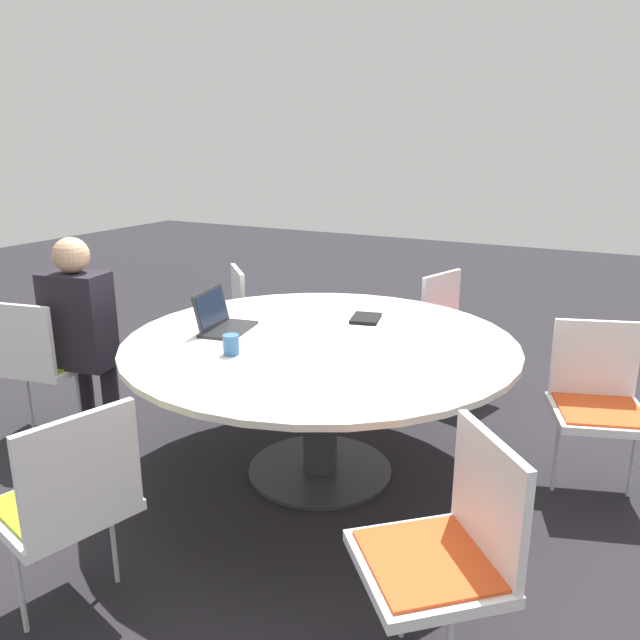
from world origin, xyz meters
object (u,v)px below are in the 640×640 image
object	(u,v)px
chair_2	(448,543)
chair_0	(40,357)
chair_5	(257,315)
spiral_notebook	(366,318)
chair_1	(68,496)
chair_4	(456,326)
person_0	(81,324)
coffee_cup	(231,345)
laptop	(221,320)
chair_3	(598,395)

from	to	relation	value
chair_2	chair_0	bearing A→B (deg)	35.36
chair_5	spiral_notebook	size ratio (longest dim) A/B	3.53
chair_1	chair_4	xyz separation A→B (m)	(-2.68, 0.62, 0.00)
spiral_notebook	person_0	bearing A→B (deg)	-65.05
person_0	coffee_cup	size ratio (longest dim) A/B	12.57
chair_2	laptop	bearing A→B (deg)	17.96
laptop	spiral_notebook	size ratio (longest dim) A/B	1.54
coffee_cup	chair_5	bearing A→B (deg)	-150.74
chair_4	chair_0	bearing A→B (deg)	-31.98
chair_0	spiral_notebook	distance (m)	1.90
chair_3	coffee_cup	size ratio (longest dim) A/B	8.90
person_0	coffee_cup	distance (m)	1.16
chair_3	chair_4	size ratio (longest dim) A/B	1.00
spiral_notebook	chair_1	bearing A→B (deg)	-11.55
chair_5	person_0	world-z (taller)	person_0
chair_2	laptop	world-z (taller)	laptop
chair_1	chair_0	bearing A→B (deg)	69.69
chair_5	chair_4	bearing A→B (deg)	62.40
chair_0	laptop	world-z (taller)	laptop
coffee_cup	chair_1	bearing A→B (deg)	-2.29
chair_0	chair_5	size ratio (longest dim) A/B	1.00
laptop	spiral_notebook	distance (m)	0.80
spiral_notebook	coffee_cup	xyz separation A→B (m)	(0.82, -0.32, 0.04)
spiral_notebook	chair_2	bearing A→B (deg)	32.82
laptop	spiral_notebook	world-z (taller)	laptop
laptop	chair_3	bearing A→B (deg)	-82.54
spiral_notebook	coffee_cup	world-z (taller)	coffee_cup
chair_1	chair_4	distance (m)	2.75
chair_2	spiral_notebook	bearing A→B (deg)	-9.08
chair_4	chair_5	distance (m)	1.39
chair_3	chair_4	world-z (taller)	same
coffee_cup	chair_2	bearing A→B (deg)	64.75
chair_3	person_0	xyz separation A→B (m)	(0.77, -2.69, 0.20)
chair_5	laptop	bearing A→B (deg)	-19.84
chair_2	chair_5	world-z (taller)	same
chair_0	spiral_notebook	world-z (taller)	chair_0
chair_4	spiral_notebook	world-z (taller)	chair_4
chair_0	coffee_cup	distance (m)	1.40
spiral_notebook	coffee_cup	distance (m)	0.88
chair_3	coffee_cup	distance (m)	1.81
chair_1	laptop	world-z (taller)	laptop
chair_0	chair_3	world-z (taller)	same
chair_5	spiral_notebook	world-z (taller)	chair_5
chair_1	chair_2	xyz separation A→B (m)	(-0.37, 1.26, 0.00)
chair_3	coffee_cup	world-z (taller)	chair_3
chair_4	laptop	xyz separation A→B (m)	(1.44, -0.86, 0.30)
chair_1	chair_2	world-z (taller)	same
chair_1	spiral_notebook	world-z (taller)	chair_1
chair_2	person_0	size ratio (longest dim) A/B	0.71
chair_1	laptop	bearing A→B (deg)	26.13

